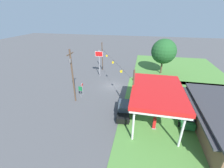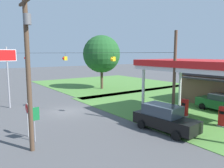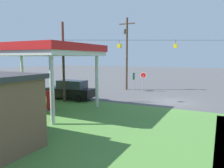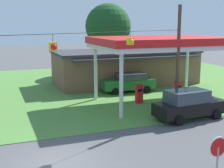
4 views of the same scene
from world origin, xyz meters
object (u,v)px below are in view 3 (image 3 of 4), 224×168
at_px(gas_station_canopy, 32,51).
at_px(stop_sign_roadside, 143,78).
at_px(fuel_pump_near, 51,101).
at_px(utility_pole_main, 126,50).
at_px(fuel_pump_far, 19,98).
at_px(car_at_pumps_front, 70,90).
at_px(route_sign, 134,78).

distance_m(gas_station_canopy, stop_sign_roadside, 14.90).
relative_size(fuel_pump_near, utility_pole_main, 0.18).
height_order(stop_sign_roadside, utility_pole_main, utility_pole_main).
xyz_separation_m(gas_station_canopy, fuel_pump_far, (1.83, -0.00, -4.12)).
bearing_deg(fuel_pump_near, fuel_pump_far, 0.00).
bearing_deg(utility_pole_main, stop_sign_roadside, 170.43).
relative_size(car_at_pumps_front, stop_sign_roadside, 2.11).
bearing_deg(utility_pole_main, gas_station_canopy, 79.26).
distance_m(fuel_pump_near, utility_pole_main, 14.79).
relative_size(fuel_pump_near, car_at_pumps_front, 0.32).
relative_size(car_at_pumps_front, utility_pole_main, 0.55).
bearing_deg(stop_sign_roadside, car_at_pumps_front, -119.06).
bearing_deg(route_sign, car_at_pumps_front, 67.21).
xyz_separation_m(fuel_pump_far, stop_sign_roadside, (-7.08, -13.59, 1.00)).
height_order(gas_station_canopy, utility_pole_main, utility_pole_main).
bearing_deg(car_at_pumps_front, fuel_pump_near, 103.29).
relative_size(gas_station_canopy, fuel_pump_far, 6.23).
height_order(gas_station_canopy, fuel_pump_far, gas_station_canopy).
xyz_separation_m(fuel_pump_far, car_at_pumps_front, (-2.13, -4.67, 0.22)).
bearing_deg(stop_sign_roadside, fuel_pump_near, -104.13).
distance_m(gas_station_canopy, fuel_pump_far, 4.51).
bearing_deg(gas_station_canopy, car_at_pumps_front, -93.63).
xyz_separation_m(fuel_pump_far, route_sign, (-5.82, -13.46, 0.90)).
bearing_deg(car_at_pumps_front, stop_sign_roadside, -123.96).
bearing_deg(stop_sign_roadside, fuel_pump_far, -117.53).
bearing_deg(stop_sign_roadside, gas_station_canopy, -111.13).
xyz_separation_m(fuel_pump_near, route_sign, (-2.16, -13.46, 0.90)).
distance_m(fuel_pump_near, fuel_pump_far, 3.66).
xyz_separation_m(stop_sign_roadside, utility_pole_main, (2.59, -0.44, 3.60)).
height_order(gas_station_canopy, route_sign, gas_station_canopy).
distance_m(gas_station_canopy, car_at_pumps_front, 6.09).
xyz_separation_m(gas_station_canopy, fuel_pump_near, (-1.83, -0.00, -4.12)).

